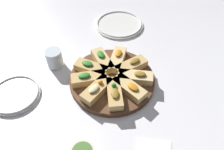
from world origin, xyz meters
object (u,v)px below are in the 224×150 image
(serving_board, at_px, (112,80))
(plate_left, at_px, (15,94))
(plate_right, at_px, (119,24))
(water_glass, at_px, (54,58))

(serving_board, distance_m, plate_left, 0.38)
(plate_right, distance_m, water_glass, 0.41)
(plate_left, height_order, water_glass, water_glass)
(plate_left, bearing_deg, water_glass, -34.03)
(water_glass, bearing_deg, plate_right, -40.26)
(serving_board, relative_size, plate_right, 1.37)
(plate_left, height_order, plate_right, same)
(plate_left, bearing_deg, plate_right, -38.14)
(serving_board, height_order, plate_left, serving_board)
(plate_right, relative_size, water_glass, 3.16)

